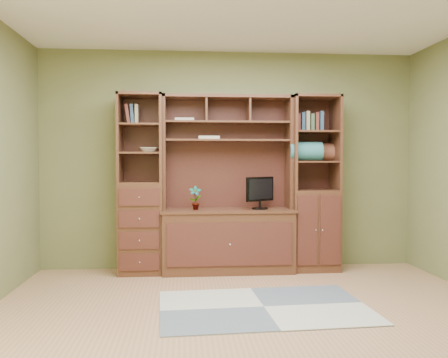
{
  "coord_description": "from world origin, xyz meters",
  "views": [
    {
      "loc": [
        -0.55,
        -3.72,
        1.28
      ],
      "look_at": [
        -0.14,
        1.2,
        1.1
      ],
      "focal_mm": 38.0,
      "sensor_mm": 36.0,
      "label": 1
    }
  ],
  "objects": [
    {
      "name": "bowl",
      "position": [
        -0.95,
        1.77,
        1.42
      ],
      "size": [
        0.22,
        0.22,
        0.05
      ],
      "primitive_type": "imported",
      "color": "silver",
      "rests_on": "left_tower"
    },
    {
      "name": "room",
      "position": [
        0.0,
        0.0,
        1.3
      ],
      "size": [
        4.6,
        4.1,
        2.64
      ],
      "color": "tan",
      "rests_on": "ground"
    },
    {
      "name": "blanket_red",
      "position": [
        1.14,
        1.85,
        1.4
      ],
      "size": [
        0.38,
        0.21,
        0.21
      ],
      "primitive_type": "cube",
      "color": "brown",
      "rests_on": "right_tower"
    },
    {
      "name": "magazines",
      "position": [
        -0.26,
        1.82,
        1.56
      ],
      "size": [
        0.24,
        0.18,
        0.04
      ],
      "primitive_type": "cube",
      "color": "#B5AE9B",
      "rests_on": "center_hutch"
    },
    {
      "name": "blanket_teal",
      "position": [
        0.86,
        1.73,
        1.4
      ],
      "size": [
        0.38,
        0.22,
        0.22
      ],
      "primitive_type": "cube",
      "color": "#2A6A6E",
      "rests_on": "right_tower"
    },
    {
      "name": "rug",
      "position": [
        0.14,
        0.35,
        0.01
      ],
      "size": [
        1.87,
        1.3,
        0.01
      ],
      "primitive_type": "cube",
      "rotation": [
        0.0,
        0.0,
        0.05
      ],
      "color": "gray",
      "rests_on": "ground"
    },
    {
      "name": "left_tower",
      "position": [
        -1.05,
        1.77,
        1.02
      ],
      "size": [
        0.5,
        0.45,
        2.05
      ],
      "primitive_type": "cube",
      "color": "#482819",
      "rests_on": "ground"
    },
    {
      "name": "right_tower",
      "position": [
        0.98,
        1.77,
        1.02
      ],
      "size": [
        0.55,
        0.45,
        2.05
      ],
      "primitive_type": "cube",
      "color": "#482819",
      "rests_on": "ground"
    },
    {
      "name": "center_hutch",
      "position": [
        -0.05,
        1.73,
        1.02
      ],
      "size": [
        1.54,
        0.53,
        2.05
      ],
      "primitive_type": "cube",
      "color": "#482819",
      "rests_on": "ground"
    },
    {
      "name": "monitor",
      "position": [
        0.32,
        1.7,
        0.99
      ],
      "size": [
        0.45,
        0.4,
        0.51
      ],
      "primitive_type": "cube",
      "rotation": [
        0.0,
        0.0,
        0.63
      ],
      "color": "black",
      "rests_on": "center_hutch"
    },
    {
      "name": "orchid",
      "position": [
        -0.43,
        1.7,
        0.87
      ],
      "size": [
        0.14,
        0.1,
        0.27
      ],
      "primitive_type": "imported",
      "color": "brown",
      "rests_on": "center_hutch"
    }
  ]
}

